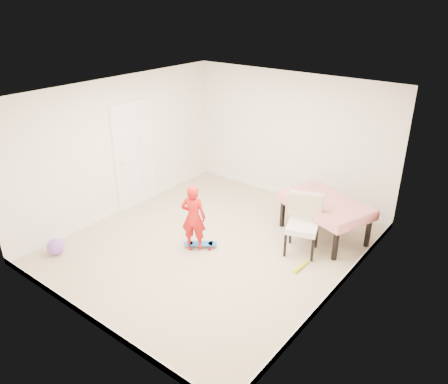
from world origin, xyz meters
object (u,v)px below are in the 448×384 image
Objects in this scene: dining_chair at (302,226)px; child at (193,219)px; balloon at (55,247)px; dining_table at (324,218)px; skateboard at (201,245)px.

dining_chair is 1.79m from child.
balloon is (-3.16, -2.55, -0.36)m from dining_chair.
child reaches higher than balloon.
skateboard is at bearing -112.12° from dining_table.
skateboard is 2.39m from balloon.
balloon reaches higher than skateboard.
skateboard is (-1.41, -0.93, -0.46)m from dining_chair.
dining_table is 2.64× the size of skateboard.
dining_chair reaches higher than skateboard.
dining_table is at bearing 67.31° from dining_chair.
skateboard is (-1.46, -1.63, -0.31)m from dining_table.
skateboard is at bearing -165.04° from dining_chair.
balloon is at bearing -114.99° from dining_table.
child is at bearing -163.66° from dining_chair.
dining_chair is 1.75× the size of skateboard.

